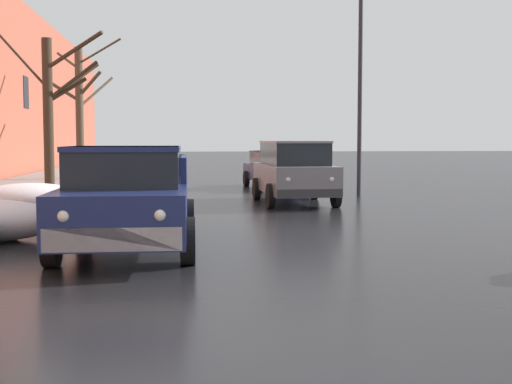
# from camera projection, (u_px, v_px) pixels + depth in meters

# --- Properties ---
(ground_plane) EXTENTS (200.00, 200.00, 0.00)m
(ground_plane) POSITION_uv_depth(u_px,v_px,m) (281.00, 369.00, 5.59)
(ground_plane) COLOR black
(left_sidewalk_slab) EXTENTS (3.17, 80.00, 0.15)m
(left_sidewalk_slab) POSITION_uv_depth(u_px,v_px,m) (0.00, 194.00, 22.70)
(left_sidewalk_slab) COLOR gray
(left_sidewalk_slab) RESTS_ON ground
(snow_bank_near_corner_left) EXTENTS (2.74, 1.47, 0.78)m
(snow_bank_near_corner_left) POSITION_uv_depth(u_px,v_px,m) (30.00, 199.00, 17.07)
(snow_bank_near_corner_left) COLOR white
(snow_bank_near_corner_left) RESTS_ON ground
(snow_bank_along_left_kerb) EXTENTS (2.81, 1.45, 0.70)m
(snow_bank_along_left_kerb) POSITION_uv_depth(u_px,v_px,m) (303.00, 177.00, 29.47)
(snow_bank_along_left_kerb) COLOR white
(snow_bank_along_left_kerb) RESTS_ON ground
(bare_tree_mid_block) EXTENTS (3.72, 2.12, 5.49)m
(bare_tree_mid_block) POSITION_uv_depth(u_px,v_px,m) (51.00, 108.00, 22.99)
(bare_tree_mid_block) COLOR #382B1E
(bare_tree_mid_block) RESTS_ON ground
(bare_tree_far_down_block) EXTENTS (3.17, 2.40, 6.20)m
(bare_tree_far_down_block) POSITION_uv_depth(u_px,v_px,m) (80.00, 109.00, 30.13)
(bare_tree_far_down_block) COLOR #4C3D2D
(bare_tree_far_down_block) RESTS_ON ground
(pickup_truck_darkblue_approaching_near_lane) EXTENTS (2.25, 5.22, 1.76)m
(pickup_truck_darkblue_approaching_near_lane) POSITION_uv_depth(u_px,v_px,m) (128.00, 198.00, 11.48)
(pickup_truck_darkblue_approaching_near_lane) COLOR navy
(pickup_truck_darkblue_approaching_near_lane) RESTS_ON ground
(suv_grey_parked_kerbside_close) EXTENTS (2.11, 4.40, 1.82)m
(suv_grey_parked_kerbside_close) POSITION_uv_depth(u_px,v_px,m) (294.00, 170.00, 19.97)
(suv_grey_parked_kerbside_close) COLOR slate
(suv_grey_parked_kerbside_close) RESTS_ON ground
(sedan_darkblue_parked_kerbside_mid) EXTENTS (2.17, 4.52, 1.42)m
(sedan_darkblue_parked_kerbside_mid) POSITION_uv_depth(u_px,v_px,m) (274.00, 168.00, 26.32)
(sedan_darkblue_parked_kerbside_mid) COLOR navy
(sedan_darkblue_parked_kerbside_mid) RESTS_ON ground
(street_lamp_post) EXTENTS (0.44, 0.24, 6.68)m
(street_lamp_post) POSITION_uv_depth(u_px,v_px,m) (360.00, 83.00, 22.20)
(street_lamp_post) COLOR #28282D
(street_lamp_post) RESTS_ON ground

